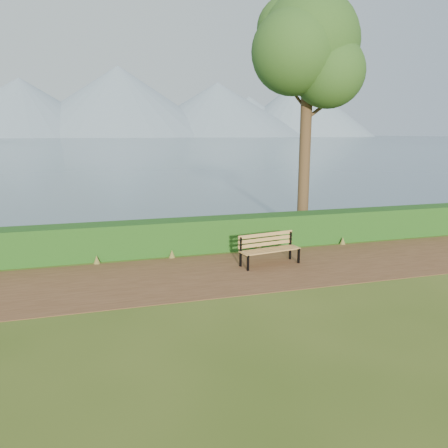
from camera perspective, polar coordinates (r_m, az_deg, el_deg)
name	(u,v)px	position (r m, az deg, el deg)	size (l,w,h in m)	color
ground	(229,276)	(11.13, 0.61, -6.84)	(140.00, 140.00, 0.00)	#415518
path	(225,272)	(11.40, 0.17, -6.35)	(40.00, 3.40, 0.01)	brown
hedge	(204,235)	(13.41, -2.61, -1.39)	(32.00, 0.85, 1.00)	#134313
water	(100,139)	(270.13, -15.86, 10.62)	(700.00, 510.00, 0.00)	#405267
mountains	(86,105)	(416.89, -17.63, 14.60)	(585.00, 190.00, 70.00)	gray
bench	(268,247)	(12.05, 5.83, -2.99)	(1.77, 0.77, 0.86)	black
tree	(309,49)	(15.94, 11.00, 21.53)	(4.16, 3.57, 8.48)	#3E2819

